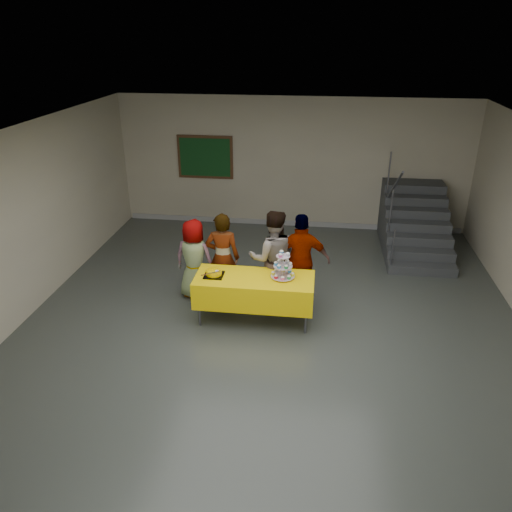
{
  "coord_description": "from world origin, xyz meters",
  "views": [
    {
      "loc": [
        0.65,
        -6.26,
        4.36
      ],
      "look_at": [
        -0.29,
        0.86,
        1.05
      ],
      "focal_mm": 35.0,
      "sensor_mm": 36.0,
      "label": 1
    }
  ],
  "objects_px": {
    "schoolchild_a": "(194,259)",
    "staircase": "(413,224)",
    "schoolchild_d": "(301,261)",
    "bear_cake": "(214,272)",
    "schoolchild_c": "(273,258)",
    "schoolchild_b": "(223,258)",
    "cupcake_stand": "(283,268)",
    "bake_table": "(254,289)",
    "noticeboard": "(205,157)"
  },
  "relations": [
    {
      "from": "bake_table",
      "to": "bear_cake",
      "type": "distance_m",
      "value": 0.7
    },
    {
      "from": "cupcake_stand",
      "to": "schoolchild_a",
      "type": "distance_m",
      "value": 1.7
    },
    {
      "from": "schoolchild_a",
      "to": "staircase",
      "type": "xyz_separation_m",
      "value": [
        4.12,
        2.82,
        -0.23
      ]
    },
    {
      "from": "bake_table",
      "to": "staircase",
      "type": "height_order",
      "value": "staircase"
    },
    {
      "from": "staircase",
      "to": "bear_cake",
      "type": "bearing_deg",
      "value": -136.14
    },
    {
      "from": "schoolchild_d",
      "to": "noticeboard",
      "type": "xyz_separation_m",
      "value": [
        -2.44,
        3.69,
        0.78
      ]
    },
    {
      "from": "staircase",
      "to": "cupcake_stand",
      "type": "bearing_deg",
      "value": -126.7
    },
    {
      "from": "noticeboard",
      "to": "cupcake_stand",
      "type": "bearing_deg",
      "value": -62.86
    },
    {
      "from": "schoolchild_d",
      "to": "staircase",
      "type": "distance_m",
      "value": 3.67
    },
    {
      "from": "bake_table",
      "to": "cupcake_stand",
      "type": "height_order",
      "value": "cupcake_stand"
    },
    {
      "from": "schoolchild_c",
      "to": "bear_cake",
      "type": "bearing_deg",
      "value": 25.09
    },
    {
      "from": "cupcake_stand",
      "to": "staircase",
      "type": "height_order",
      "value": "staircase"
    },
    {
      "from": "schoolchild_a",
      "to": "schoolchild_b",
      "type": "bearing_deg",
      "value": -178.52
    },
    {
      "from": "cupcake_stand",
      "to": "bear_cake",
      "type": "relative_size",
      "value": 1.24
    },
    {
      "from": "bake_table",
      "to": "staircase",
      "type": "xyz_separation_m",
      "value": [
        2.99,
        3.47,
        -0.07
      ]
    },
    {
      "from": "bake_table",
      "to": "noticeboard",
      "type": "bearing_deg",
      "value": 111.96
    },
    {
      "from": "bear_cake",
      "to": "schoolchild_c",
      "type": "bearing_deg",
      "value": 35.45
    },
    {
      "from": "schoolchild_c",
      "to": "schoolchild_b",
      "type": "bearing_deg",
      "value": -9.84
    },
    {
      "from": "bear_cake",
      "to": "bake_table",
      "type": "bearing_deg",
      "value": 1.63
    },
    {
      "from": "bear_cake",
      "to": "schoolchild_b",
      "type": "bearing_deg",
      "value": 88.1
    },
    {
      "from": "schoolchild_a",
      "to": "bear_cake",
      "type": "bearing_deg",
      "value": 134.33
    },
    {
      "from": "bake_table",
      "to": "staircase",
      "type": "bearing_deg",
      "value": 49.27
    },
    {
      "from": "bear_cake",
      "to": "schoolchild_b",
      "type": "xyz_separation_m",
      "value": [
        0.02,
        0.61,
        -0.03
      ]
    },
    {
      "from": "staircase",
      "to": "noticeboard",
      "type": "relative_size",
      "value": 1.85
    },
    {
      "from": "noticeboard",
      "to": "schoolchild_b",
      "type": "bearing_deg",
      "value": -73.3
    },
    {
      "from": "cupcake_stand",
      "to": "schoolchild_d",
      "type": "xyz_separation_m",
      "value": [
        0.26,
        0.56,
        -0.12
      ]
    },
    {
      "from": "schoolchild_a",
      "to": "noticeboard",
      "type": "height_order",
      "value": "noticeboard"
    },
    {
      "from": "noticeboard",
      "to": "staircase",
      "type": "bearing_deg",
      "value": -10.03
    },
    {
      "from": "bear_cake",
      "to": "schoolchild_c",
      "type": "distance_m",
      "value": 1.07
    },
    {
      "from": "schoolchild_a",
      "to": "noticeboard",
      "type": "bearing_deg",
      "value": -72.51
    },
    {
      "from": "bear_cake",
      "to": "noticeboard",
      "type": "xyz_separation_m",
      "value": [
        -1.09,
        4.32,
        0.77
      ]
    },
    {
      "from": "bear_cake",
      "to": "schoolchild_a",
      "type": "xyz_separation_m",
      "value": [
        -0.49,
        0.67,
        -0.12
      ]
    },
    {
      "from": "bear_cake",
      "to": "schoolchild_a",
      "type": "bearing_deg",
      "value": 126.19
    },
    {
      "from": "staircase",
      "to": "noticeboard",
      "type": "xyz_separation_m",
      "value": [
        -4.72,
        0.84,
        1.11
      ]
    },
    {
      "from": "bear_cake",
      "to": "schoolchild_d",
      "type": "xyz_separation_m",
      "value": [
        1.35,
        0.63,
        -0.01
      ]
    },
    {
      "from": "schoolchild_d",
      "to": "noticeboard",
      "type": "distance_m",
      "value": 4.5
    },
    {
      "from": "bake_table",
      "to": "bear_cake",
      "type": "height_order",
      "value": "bear_cake"
    },
    {
      "from": "bear_cake",
      "to": "staircase",
      "type": "bearing_deg",
      "value": 43.86
    },
    {
      "from": "bake_table",
      "to": "bear_cake",
      "type": "bearing_deg",
      "value": -178.37
    },
    {
      "from": "schoolchild_d",
      "to": "schoolchild_c",
      "type": "bearing_deg",
      "value": -5.09
    },
    {
      "from": "staircase",
      "to": "schoolchild_b",
      "type": "bearing_deg",
      "value": -141.47
    },
    {
      "from": "bear_cake",
      "to": "schoolchild_c",
      "type": "height_order",
      "value": "schoolchild_c"
    },
    {
      "from": "schoolchild_a",
      "to": "schoolchild_c",
      "type": "xyz_separation_m",
      "value": [
        1.36,
        -0.05,
        0.13
      ]
    },
    {
      "from": "schoolchild_d",
      "to": "bear_cake",
      "type": "bearing_deg",
      "value": 18.72
    },
    {
      "from": "bear_cake",
      "to": "schoolchild_b",
      "type": "height_order",
      "value": "schoolchild_b"
    },
    {
      "from": "cupcake_stand",
      "to": "schoolchild_b",
      "type": "distance_m",
      "value": 1.2
    },
    {
      "from": "schoolchild_b",
      "to": "schoolchild_c",
      "type": "height_order",
      "value": "schoolchild_c"
    },
    {
      "from": "staircase",
      "to": "schoolchild_c",
      "type": "bearing_deg",
      "value": -133.89
    },
    {
      "from": "bear_cake",
      "to": "schoolchild_b",
      "type": "relative_size",
      "value": 0.22
    },
    {
      "from": "schoolchild_a",
      "to": "schoolchild_c",
      "type": "bearing_deg",
      "value": -174.04
    }
  ]
}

